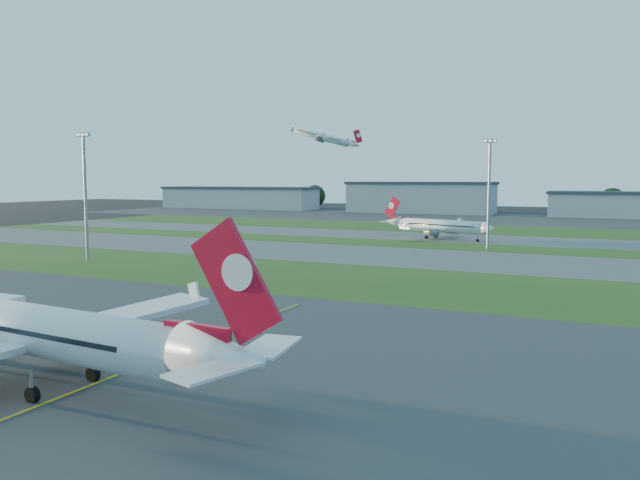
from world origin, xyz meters
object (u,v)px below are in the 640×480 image
Objects in this scene: airliner_parked at (34,331)px; light_mast_centre at (489,186)px; light_mast_west at (85,188)px; airliner_taxiing at (440,226)px.

airliner_parked is 116.69m from light_mast_centre.
light_mast_west is at bearing 136.67° from airliner_parked.
light_mast_centre is (16.63, -19.29, 11.20)m from airliner_taxiing.
light_mast_west is at bearing -141.34° from light_mast_centre.
light_mast_centre is at bearing 149.24° from airliner_taxiing.
airliner_parked is 1.56× the size of light_mast_centre.
light_mast_west is (-53.37, -75.29, 11.20)m from airliner_taxiing.
light_mast_west is 1.00× the size of light_mast_centre.
airliner_taxiing is 1.23× the size of light_mast_west.
light_mast_west and light_mast_centre have the same top height.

